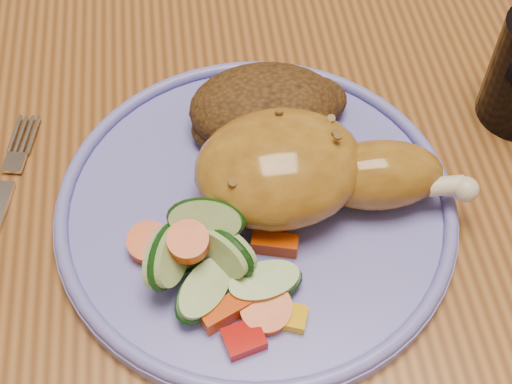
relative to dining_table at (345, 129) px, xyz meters
The scene contains 6 objects.
dining_table is the anchor object (origin of this frame).
plate 0.20m from the dining_table, 125.79° to the right, with size 0.29×0.29×0.01m, color #6969C9.
plate_rim 0.20m from the dining_table, 125.79° to the right, with size 0.29×0.29×0.01m, color #6969C9.
chicken_leg 0.20m from the dining_table, 116.51° to the right, with size 0.20×0.11×0.06m.
rice_pilaf 0.16m from the dining_table, 141.01° to the right, with size 0.12×0.08×0.05m.
vegetable_pile 0.27m from the dining_table, 125.16° to the right, with size 0.12×0.11×0.06m.
Camera 1 is at (-0.14, -0.44, 1.18)m, focal length 50.00 mm.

